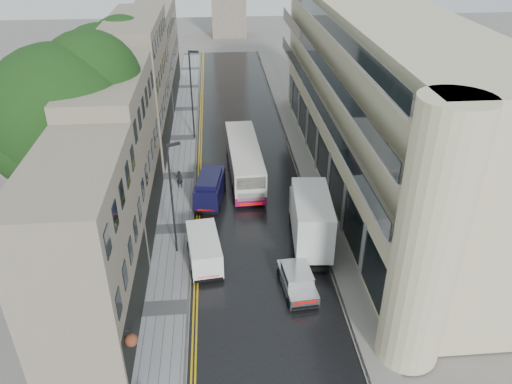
{
  "coord_description": "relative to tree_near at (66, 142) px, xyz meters",
  "views": [
    {
      "loc": [
        -2.43,
        -11.43,
        20.57
      ],
      "look_at": [
        0.04,
        18.0,
        3.6
      ],
      "focal_mm": 35.0,
      "sensor_mm": 36.0,
      "label": 1
    }
  ],
  "objects": [
    {
      "name": "pedestrian",
      "position": [
        6.79,
        5.39,
        -6.05
      ],
      "size": [
        0.64,
        0.5,
        1.54
      ],
      "primitive_type": "imported",
      "rotation": [
        0.0,
        0.0,
        2.87
      ],
      "color": "black",
      "rests_on": "left_sidewalk"
    },
    {
      "name": "right_sidewalk",
      "position": [
        17.9,
        7.5,
        -6.89
      ],
      "size": [
        1.8,
        85.0,
        0.12
      ],
      "primitive_type": "cube",
      "color": "slate",
      "rests_on": "ground"
    },
    {
      "name": "lamp_post_near",
      "position": [
        6.99,
        -3.53,
        -2.88
      ],
      "size": [
        0.89,
        0.55,
        7.9
      ],
      "primitive_type": null,
      "rotation": [
        0.0,
        0.0,
        0.44
      ],
      "color": "black",
      "rests_on": "left_sidewalk"
    },
    {
      "name": "modern_block",
      "position": [
        22.8,
        6.0,
        0.05
      ],
      "size": [
        8.0,
        40.0,
        14.0
      ],
      "primitive_type": null,
      "color": "#C4B991",
      "rests_on": "ground"
    },
    {
      "name": "cream_bus",
      "position": [
        11.25,
        3.97,
        -5.43
      ],
      "size": [
        2.84,
        11.02,
        2.99
      ],
      "primitive_type": null,
      "rotation": [
        0.0,
        0.0,
        0.03
      ],
      "color": "silver",
      "rests_on": "road"
    },
    {
      "name": "left_sidewalk",
      "position": [
        6.65,
        7.5,
        -6.89
      ],
      "size": [
        2.7,
        85.0,
        0.12
      ],
      "primitive_type": "cube",
      "color": "gray",
      "rests_on": "ground"
    },
    {
      "name": "silver_hatchback",
      "position": [
        13.89,
        -9.48,
        -6.18
      ],
      "size": [
        2.08,
        4.12,
        1.49
      ],
      "primitive_type": null,
      "rotation": [
        0.0,
        0.0,
        0.09
      ],
      "color": "#A2A1A5",
      "rests_on": "road"
    },
    {
      "name": "old_shop_row",
      "position": [
        3.05,
        10.0,
        -0.95
      ],
      "size": [
        4.5,
        56.0,
        12.0
      ],
      "primitive_type": null,
      "color": "gray",
      "rests_on": "ground"
    },
    {
      "name": "lamp_post_far",
      "position": [
        7.74,
        15.78,
        -2.46
      ],
      "size": [
        1.01,
        0.42,
        8.72
      ],
      "primitive_type": null,
      "rotation": [
        0.0,
        0.0,
        -0.21
      ],
      "color": "black",
      "rests_on": "left_sidewalk"
    },
    {
      "name": "tree_far",
      "position": [
        0.3,
        13.0,
        -0.72
      ],
      "size": [
        9.24,
        9.24,
        12.46
      ],
      "primitive_type": null,
      "color": "black",
      "rests_on": "ground"
    },
    {
      "name": "tree_near",
      "position": [
        0.0,
        0.0,
        0.0
      ],
      "size": [
        10.56,
        10.56,
        13.89
      ],
      "primitive_type": null,
      "color": "black",
      "rests_on": "ground"
    },
    {
      "name": "navy_van",
      "position": [
        8.2,
        1.7,
        -5.72
      ],
      "size": [
        2.6,
        4.96,
        2.41
      ],
      "primitive_type": null,
      "rotation": [
        0.0,
        0.0,
        -0.15
      ],
      "color": "black",
      "rests_on": "road"
    },
    {
      "name": "road",
      "position": [
        12.5,
        7.5,
        -6.94
      ],
      "size": [
        9.0,
        85.0,
        0.02
      ],
      "primitive_type": "cube",
      "color": "black",
      "rests_on": "ground"
    },
    {
      "name": "white_lorry",
      "position": [
        14.91,
        -5.0,
        -4.86
      ],
      "size": [
        2.96,
        8.02,
        4.13
      ],
      "primitive_type": null,
      "rotation": [
        0.0,
        0.0,
        -0.08
      ],
      "color": "silver",
      "rests_on": "road"
    },
    {
      "name": "white_van",
      "position": [
        8.2,
        -6.5,
        -5.91
      ],
      "size": [
        2.45,
        4.7,
        2.04
      ],
      "primitive_type": null,
      "rotation": [
        0.0,
        0.0,
        0.12
      ],
      "color": "white",
      "rests_on": "road"
    }
  ]
}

